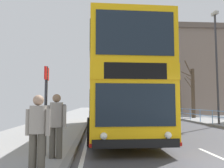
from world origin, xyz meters
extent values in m
cube|color=silver|center=(0.00, 2.60, 0.00)|extent=(0.12, 2.00, 0.00)
cube|color=silver|center=(0.00, 7.40, 0.00)|extent=(0.12, 2.00, 0.00)
cube|color=silver|center=(0.00, 12.20, 0.00)|extent=(0.12, 2.00, 0.00)
cube|color=silver|center=(0.00, 17.00, 0.00)|extent=(0.12, 2.00, 0.00)
cube|color=silver|center=(0.00, 21.80, 0.00)|extent=(0.12, 2.00, 0.00)
cube|color=silver|center=(0.00, 26.60, 0.00)|extent=(0.12, 2.00, 0.00)
cube|color=silver|center=(0.00, 31.40, 0.00)|extent=(0.12, 2.00, 0.00)
cube|color=silver|center=(0.00, 36.20, 0.00)|extent=(0.12, 2.00, 0.00)
cube|color=silver|center=(0.00, 41.00, 0.00)|extent=(0.12, 2.00, 0.00)
cube|color=silver|center=(0.00, 45.80, 0.00)|extent=(0.12, 2.00, 0.00)
cube|color=silver|center=(0.00, 50.60, 0.00)|extent=(0.12, 2.00, 0.00)
cube|color=#F4B20F|center=(-2.59, 7.85, 1.29)|extent=(2.86, 11.45, 1.89)
cube|color=#F4B20F|center=(-2.59, 7.85, 2.49)|extent=(2.87, 11.50, 0.49)
cube|color=#F4B20F|center=(-2.59, 7.85, 3.60)|extent=(2.86, 11.45, 1.73)
cube|color=#D0970D|center=(-2.59, 7.85, 4.50)|extent=(2.77, 11.10, 0.08)
cube|color=#19232D|center=(-2.46, 2.15, 1.52)|extent=(2.28, 0.08, 1.21)
cube|color=black|center=(-2.46, 2.14, 2.49)|extent=(1.82, 0.07, 0.47)
cube|color=#19232D|center=(-2.46, 2.15, 3.60)|extent=(2.28, 0.08, 1.31)
cube|color=black|center=(-2.46, 2.14, 0.45)|extent=(2.47, 0.14, 0.24)
cube|color=#B2140F|center=(-2.59, 7.85, 0.41)|extent=(2.88, 11.50, 0.10)
cube|color=#19232D|center=(-1.28, 8.17, 1.56)|extent=(0.23, 8.88, 0.98)
cube|color=#19232D|center=(-1.28, 7.88, 3.68)|extent=(0.26, 10.25, 1.04)
cube|color=#19232D|center=(-3.90, 8.11, 1.56)|extent=(0.23, 8.88, 0.98)
cube|color=#19232D|center=(-3.90, 7.82, 3.68)|extent=(0.26, 10.25, 1.04)
sphere|color=white|center=(-1.55, 2.15, 0.67)|extent=(0.20, 0.20, 0.20)
sphere|color=white|center=(-3.36, 2.11, 0.67)|extent=(0.20, 0.20, 0.20)
cube|color=#19232D|center=(-1.18, 3.54, 1.16)|extent=(0.04, 0.90, 1.63)
cylinder|color=black|center=(-1.26, 4.39, 0.52)|extent=(0.32, 1.05, 1.04)
cylinder|color=black|center=(-3.75, 4.33, 0.52)|extent=(0.32, 1.05, 1.04)
cylinder|color=black|center=(-1.43, 11.68, 0.52)|extent=(0.32, 1.05, 1.04)
cylinder|color=black|center=(-3.92, 11.62, 0.52)|extent=(0.32, 1.05, 1.04)
cube|color=red|center=(3.00, 28.59, 1.73)|extent=(2.61, 9.38, 2.83)
cube|color=#19232D|center=(1.72, 28.58, 2.13)|extent=(0.08, 7.96, 1.36)
cube|color=#19232D|center=(4.28, 28.60, 2.13)|extent=(0.08, 7.96, 1.36)
cube|color=#19232D|center=(2.97, 33.29, 2.02)|extent=(2.18, 0.05, 1.70)
cylinder|color=black|center=(1.77, 31.26, 0.48)|extent=(0.29, 0.96, 0.96)
cylinder|color=black|center=(4.20, 31.28, 0.48)|extent=(0.29, 0.96, 0.96)
cylinder|color=black|center=(1.80, 25.70, 0.48)|extent=(0.29, 0.96, 0.96)
cylinder|color=black|center=(4.24, 25.72, 0.48)|extent=(0.29, 0.96, 0.96)
cylinder|color=#598CC6|center=(4.45, 11.21, 0.62)|extent=(0.05, 0.05, 0.95)
cylinder|color=#598CC6|center=(4.45, 13.11, 0.62)|extent=(0.05, 0.05, 0.95)
cylinder|color=#598CC6|center=(4.45, 15.00, 0.62)|extent=(0.05, 0.05, 0.95)
cylinder|color=#598CC6|center=(4.45, 16.89, 0.62)|extent=(0.05, 0.05, 0.95)
cylinder|color=#598CC6|center=(4.45, 18.79, 0.62)|extent=(0.05, 0.05, 0.95)
cylinder|color=#598CC6|center=(4.45, 20.68, 0.62)|extent=(0.05, 0.05, 0.95)
cylinder|color=#598CC6|center=(4.45, 22.57, 0.62)|extent=(0.05, 0.05, 0.95)
cylinder|color=#598CC6|center=(4.45, 24.47, 0.62)|extent=(0.05, 0.05, 0.95)
cylinder|color=#598CC6|center=(4.45, 26.36, 0.62)|extent=(0.05, 0.05, 0.95)
cylinder|color=#598CC6|center=(4.45, 28.26, 0.62)|extent=(0.05, 0.05, 0.95)
cylinder|color=#598CC6|center=(4.45, 30.15, 0.62)|extent=(0.05, 0.05, 0.95)
cylinder|color=#598CC6|center=(4.45, 32.04, 0.62)|extent=(0.05, 0.05, 0.95)
cylinder|color=#598CC6|center=(4.45, 16.89, 1.04)|extent=(0.04, 30.30, 0.04)
cylinder|color=#598CC6|center=(4.45, 16.89, 0.66)|extent=(0.04, 30.30, 0.04)
cylinder|color=#4C473D|center=(-4.53, 1.89, 0.56)|extent=(0.19, 0.19, 0.85)
cylinder|color=#4C473D|center=(-4.72, 1.92, 0.56)|extent=(0.19, 0.19, 0.85)
cylinder|color=gray|center=(-4.62, 1.90, 1.27)|extent=(0.39, 0.39, 0.64)
cylinder|color=gray|center=(-4.41, 1.87, 1.21)|extent=(0.12, 0.12, 0.61)
cylinder|color=gray|center=(-4.84, 1.94, 1.21)|extent=(0.12, 0.12, 0.61)
sphere|color=#84664C|center=(-4.62, 1.90, 1.70)|extent=(0.26, 0.26, 0.22)
cube|color=black|center=(-4.58, 2.16, 1.29)|extent=(0.31, 0.23, 0.49)
cylinder|color=#4C473D|center=(-4.68, 0.57, 0.57)|extent=(0.19, 0.19, 0.85)
cylinder|color=#4C473D|center=(-4.86, 0.61, 0.57)|extent=(0.19, 0.19, 0.85)
cylinder|color=gray|center=(-4.77, 0.59, 1.24)|extent=(0.41, 0.41, 0.57)
cylinder|color=gray|center=(-4.56, 0.54, 1.18)|extent=(0.12, 0.12, 0.54)
cylinder|color=gray|center=(-4.98, 0.64, 1.18)|extent=(0.12, 0.12, 0.54)
sphere|color=tan|center=(-4.77, 0.59, 1.63)|extent=(0.27, 0.27, 0.22)
cylinder|color=#2D2D33|center=(-4.97, 2.22, 1.37)|extent=(0.08, 0.08, 2.46)
cube|color=red|center=(-4.97, 2.24, 2.40)|extent=(0.04, 0.44, 0.36)
cylinder|color=#38383D|center=(4.85, 11.12, 4.00)|extent=(0.14, 0.14, 7.71)
cube|color=#B2B2AD|center=(4.85, 11.12, 7.97)|extent=(0.28, 0.60, 0.20)
cylinder|color=#423328|center=(5.31, 38.26, 3.56)|extent=(0.29, 0.29, 6.84)
cylinder|color=#423328|center=(5.20, 38.91, 5.59)|extent=(0.35, 1.40, 1.38)
cylinder|color=#423328|center=(4.85, 38.14, 7.09)|extent=(1.04, 0.36, 1.83)
cylinder|color=#423328|center=(5.71, 37.80, 6.15)|extent=(0.89, 1.02, 2.08)
cylinder|color=#423328|center=(5.80, 38.61, 5.37)|extent=(1.07, 0.82, 1.36)
cylinder|color=#423328|center=(4.94, 37.68, 5.74)|extent=(0.83, 1.23, 1.01)
cylinder|color=#423328|center=(5.31, 38.90, 5.07)|extent=(0.13, 1.37, 1.07)
cylinder|color=#423328|center=(5.48, 38.67, 4.93)|extent=(0.47, 0.94, 1.44)
cylinder|color=brown|center=(6.29, 30.50, 3.18)|extent=(0.30, 0.30, 6.08)
cylinder|color=brown|center=(6.51, 31.06, 5.82)|extent=(0.56, 1.22, 1.05)
cylinder|color=brown|center=(5.34, 30.56, 4.75)|extent=(1.96, 0.21, 1.50)
cylinder|color=brown|center=(5.97, 29.76, 5.08)|extent=(0.73, 1.56, 1.26)
cylinder|color=brown|center=(6.62, 30.08, 6.31)|extent=(0.76, 0.95, 1.63)
cylinder|color=#4C3D2D|center=(5.93, 17.72, 2.56)|extent=(0.36, 0.36, 4.84)
cylinder|color=#4C3D2D|center=(5.34, 17.29, 3.44)|extent=(1.24, 0.94, 1.15)
cylinder|color=#4C3D2D|center=(5.54, 18.21, 4.49)|extent=(0.88, 1.06, 0.72)
cylinder|color=#4C3D2D|center=(5.48, 17.55, 4.94)|extent=(1.03, 0.49, 1.65)
cylinder|color=#4C3D2D|center=(5.87, 18.34, 4.03)|extent=(0.21, 1.27, 0.75)
cylinder|color=#4C3D2D|center=(6.19, 18.11, 3.41)|extent=(0.64, 0.88, 0.90)
cube|color=slate|center=(13.97, 30.65, 5.72)|extent=(13.52, 12.72, 11.44)
cube|color=#5F534B|center=(13.97, 30.65, 11.79)|extent=(14.06, 13.23, 0.70)
cube|color=gray|center=(14.13, 46.52, 5.51)|extent=(10.42, 15.88, 11.02)
cube|color=slate|center=(14.13, 46.52, 11.37)|extent=(10.84, 16.52, 0.70)
camera|label=1|loc=(-3.56, -4.26, 1.57)|focal=36.71mm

